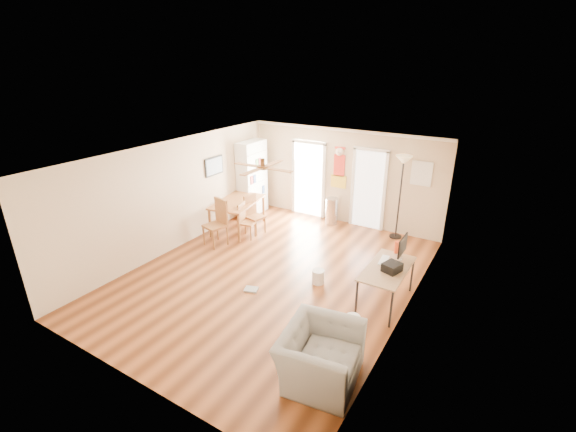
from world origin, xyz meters
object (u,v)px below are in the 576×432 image
Objects in this scene: dining_table at (238,215)px; armchair at (320,356)px; torchiere_lamp at (400,198)px; printer at (392,267)px; wastebasket_b at (353,323)px; dining_chair_near at (215,223)px; bookshelf at (252,178)px; computer_desk at (386,285)px; wastebasket_a at (318,277)px; trash_can at (332,211)px; dining_chair_right_b at (248,221)px; dining_chair_right_a at (255,215)px.

dining_table reaches higher than armchair.
printer is (0.80, -3.09, -0.24)m from torchiere_lamp.
torchiere_lamp is 4.22m from wastebasket_b.
dining_chair_near is 4.90m from armchair.
bookshelf reaches higher than dining_table.
wastebasket_a is (-1.39, -0.02, -0.23)m from computer_desk.
wastebasket_b is (2.31, -4.04, -0.23)m from trash_can.
dining_chair_right_b is at bearing 165.31° from computer_desk.
dining_chair_right_b is (0.00, -0.33, -0.05)m from dining_chair_right_a.
armchair is at bearing -62.42° from wastebasket_a.
torchiere_lamp is 6.87× the size of printer.
dining_chair_right_b is 2.91× the size of printer.
dining_chair_near reaches higher than wastebasket_a.
trash_can is at bearing 148.94° from printer.
trash_can is 0.53× the size of computer_desk.
wastebasket_a is (2.98, -0.29, -0.42)m from dining_chair_near.
dining_chair_right_a is 2.16m from trash_can.
dining_chair_right_a is at bearing 160.91° from computer_desk.
torchiere_lamp is 3.24m from wastebasket_a.
dining_chair_right_b is 5.02m from armchair.
trash_can is at bearing 15.77° from armchair.
wastebasket_a is at bearing 19.69° from armchair.
computer_desk is 2.31m from armchair.
bookshelf is 1.52× the size of computer_desk.
dining_chair_near is 0.53× the size of torchiere_lamp.
trash_can is 3.88m from computer_desk.
dining_chair_right_b is (0.55, -0.30, 0.06)m from dining_table.
dining_chair_near is 4.61m from torchiere_lamp.
dining_chair_near reaches higher than dining_chair_right_a.
bookshelf is 5.52m from computer_desk.
dining_chair_right_b is at bearing 157.59° from wastebasket_a.
wastebasket_a is at bearing -179.16° from computer_desk.
armchair is at bearing -84.64° from torchiere_lamp.
dining_chair_right_a is at bearing -41.05° from bookshelf.
printer is at bearing -39.80° from computer_desk.
printer reaches higher than dining_chair_right_b.
dining_chair_right_b is at bearing -168.31° from dining_chair_right_a.
trash_can is (1.45, 1.93, -0.08)m from dining_chair_right_b.
armchair is at bearing -17.79° from dining_chair_near.
dining_chair_right_b is 0.42× the size of torchiere_lamp.
bookshelf reaches higher than dining_chair_right_b.
printer is at bearing 73.25° from wastebasket_b.
dining_chair_right_a is 4.18m from computer_desk.
wastebasket_a is (3.11, -1.36, -0.25)m from dining_table.
dining_table is at bearing -178.78° from printer.
computer_desk is (4.37, -0.27, -0.19)m from dining_chair_near.
bookshelf is 2.36m from dining_chair_near.
trash_can is at bearing 130.22° from computer_desk.
trash_can reaches higher than wastebasket_b.
dining_chair_near is 1.54× the size of trash_can.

